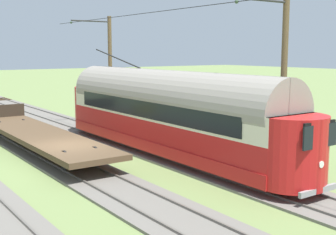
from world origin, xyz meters
The scene contains 9 objects.
ground_plane centered at (0.00, 0.00, 0.00)m, with size 220.00×220.00×0.00m, color olive.
track_streetcar_siding centered at (-4.76, -0.31, 0.05)m, with size 2.80×80.00×0.18m.
track_adjacent_siding centered at (0.00, -0.31, 0.05)m, with size 2.80×80.00×0.18m.
vintage_streetcar centered at (-4.76, 0.96, 2.27)m, with size 2.65×18.25×5.17m.
flatcar_adjacent centered at (0.00, -3.92, 0.86)m, with size 2.80×14.24×1.60m.
catenary_pole_foreground centered at (-7.59, -10.32, 4.02)m, with size 3.14×0.28×7.69m.
catenary_pole_mid_near centered at (-7.59, 5.82, 4.02)m, with size 3.14×0.28×7.69m.
overhead_wire_run centered at (-4.83, 5.03, 7.14)m, with size 2.94×36.28×0.18m.
switch_stand centered at (-6.48, -7.92, 0.70)m, with size 0.50×0.30×1.24m.
Camera 1 is at (7.98, 19.22, 5.22)m, focal length 48.58 mm.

